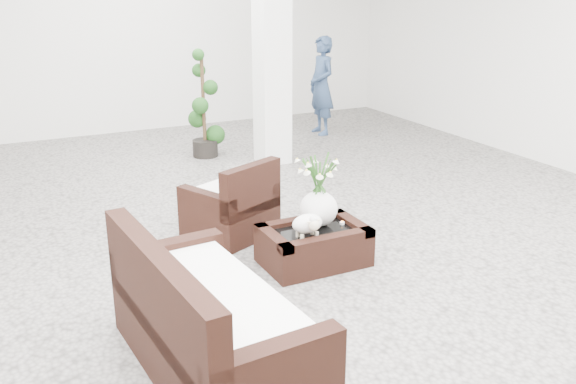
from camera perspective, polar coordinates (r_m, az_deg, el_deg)
name	(u,v)px	position (r m, az deg, el deg)	size (l,w,h in m)	color
ground	(283,252)	(5.87, -0.44, -5.45)	(11.00, 11.00, 0.00)	gray
column	(272,32)	(8.42, -1.49, 14.32)	(0.40, 0.40, 3.50)	white
coffee_table	(314,247)	(5.59, 2.34, -5.01)	(0.90, 0.60, 0.31)	black
sheep_figurine	(307,226)	(5.35, 1.76, -3.07)	(0.28, 0.23, 0.21)	white
planter_narcissus	(319,183)	(5.52, 2.83, 0.85)	(0.44, 0.44, 0.80)	white
tealight	(342,223)	(5.68, 4.93, -2.79)	(0.04, 0.04, 0.03)	white
armchair	(229,198)	(6.14, -5.35, -0.52)	(0.73, 0.70, 0.77)	black
loveseat	(214,307)	(4.04, -6.75, -10.34)	(1.70, 0.82, 0.91)	black
topiary	(203,105)	(8.90, -7.68, 7.85)	(0.40, 0.40, 1.48)	#173D13
shopper	(322,86)	(10.19, 3.07, 9.59)	(0.57, 0.37, 1.56)	navy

